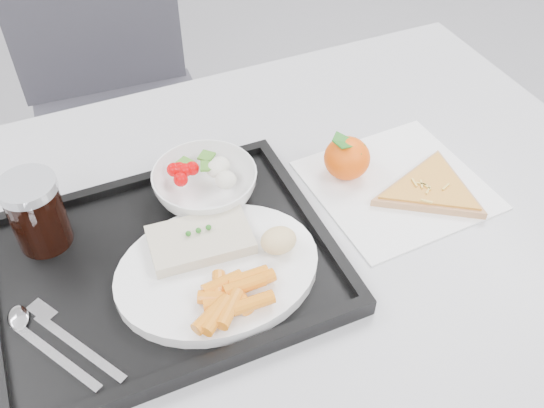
{
  "coord_description": "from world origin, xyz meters",
  "views": [
    {
      "loc": [
        -0.21,
        -0.26,
        1.39
      ],
      "look_at": [
        0.04,
        0.32,
        0.77
      ],
      "focal_mm": 40.0,
      "sensor_mm": 36.0,
      "label": 1
    }
  ],
  "objects_px": {
    "salad_bowl": "(205,184)",
    "tangerine": "(347,158)",
    "tray": "(163,267)",
    "cola_glass": "(36,212)",
    "dinner_plate": "(218,270)",
    "chair": "(114,88)",
    "pizza_slice": "(432,189)",
    "table": "(253,258)"
  },
  "relations": [
    {
      "from": "tray",
      "to": "chair",
      "type": "bearing_deg",
      "value": 84.49
    },
    {
      "from": "tray",
      "to": "cola_glass",
      "type": "height_order",
      "value": "cola_glass"
    },
    {
      "from": "chair",
      "to": "tray",
      "type": "bearing_deg",
      "value": -95.51
    },
    {
      "from": "tray",
      "to": "tangerine",
      "type": "relative_size",
      "value": 4.86
    },
    {
      "from": "chair",
      "to": "salad_bowl",
      "type": "distance_m",
      "value": 0.73
    },
    {
      "from": "salad_bowl",
      "to": "cola_glass",
      "type": "height_order",
      "value": "cola_glass"
    },
    {
      "from": "chair",
      "to": "dinner_plate",
      "type": "height_order",
      "value": "chair"
    },
    {
      "from": "tray",
      "to": "tangerine",
      "type": "bearing_deg",
      "value": 12.82
    },
    {
      "from": "table",
      "to": "tangerine",
      "type": "distance_m",
      "value": 0.21
    },
    {
      "from": "salad_bowl",
      "to": "pizza_slice",
      "type": "relative_size",
      "value": 0.68
    },
    {
      "from": "salad_bowl",
      "to": "tray",
      "type": "bearing_deg",
      "value": -134.13
    },
    {
      "from": "table",
      "to": "tray",
      "type": "distance_m",
      "value": 0.16
    },
    {
      "from": "table",
      "to": "dinner_plate",
      "type": "bearing_deg",
      "value": -136.99
    },
    {
      "from": "dinner_plate",
      "to": "chair",
      "type": "bearing_deg",
      "value": 89.03
    },
    {
      "from": "tangerine",
      "to": "dinner_plate",
      "type": "bearing_deg",
      "value": -155.1
    },
    {
      "from": "tray",
      "to": "dinner_plate",
      "type": "bearing_deg",
      "value": -36.73
    },
    {
      "from": "chair",
      "to": "salad_bowl",
      "type": "relative_size",
      "value": 6.11
    },
    {
      "from": "tray",
      "to": "salad_bowl",
      "type": "bearing_deg",
      "value": 45.87
    },
    {
      "from": "chair",
      "to": "cola_glass",
      "type": "height_order",
      "value": "chair"
    },
    {
      "from": "salad_bowl",
      "to": "chair",
      "type": "bearing_deg",
      "value": 91.72
    },
    {
      "from": "table",
      "to": "tray",
      "type": "xyz_separation_m",
      "value": [
        -0.14,
        -0.03,
        0.08
      ]
    },
    {
      "from": "dinner_plate",
      "to": "tangerine",
      "type": "relative_size",
      "value": 2.91
    },
    {
      "from": "table",
      "to": "salad_bowl",
      "type": "distance_m",
      "value": 0.14
    },
    {
      "from": "dinner_plate",
      "to": "salad_bowl",
      "type": "relative_size",
      "value": 1.78
    },
    {
      "from": "tray",
      "to": "tangerine",
      "type": "xyz_separation_m",
      "value": [
        0.32,
        0.07,
        0.03
      ]
    },
    {
      "from": "chair",
      "to": "cola_glass",
      "type": "xyz_separation_m",
      "value": [
        -0.21,
        -0.68,
        0.28
      ]
    },
    {
      "from": "chair",
      "to": "tangerine",
      "type": "relative_size",
      "value": 10.03
    },
    {
      "from": "dinner_plate",
      "to": "cola_glass",
      "type": "distance_m",
      "value": 0.25
    },
    {
      "from": "tray",
      "to": "cola_glass",
      "type": "xyz_separation_m",
      "value": [
        -0.13,
        0.11,
        0.06
      ]
    },
    {
      "from": "salad_bowl",
      "to": "tangerine",
      "type": "relative_size",
      "value": 1.64
    },
    {
      "from": "table",
      "to": "chair",
      "type": "height_order",
      "value": "chair"
    },
    {
      "from": "chair",
      "to": "cola_glass",
      "type": "distance_m",
      "value": 0.77
    },
    {
      "from": "tray",
      "to": "tangerine",
      "type": "distance_m",
      "value": 0.33
    },
    {
      "from": "chair",
      "to": "pizza_slice",
      "type": "relative_size",
      "value": 4.17
    },
    {
      "from": "dinner_plate",
      "to": "pizza_slice",
      "type": "distance_m",
      "value": 0.36
    },
    {
      "from": "table",
      "to": "chair",
      "type": "bearing_deg",
      "value": 94.71
    },
    {
      "from": "tray",
      "to": "cola_glass",
      "type": "distance_m",
      "value": 0.18
    },
    {
      "from": "chair",
      "to": "cola_glass",
      "type": "bearing_deg",
      "value": -107.09
    },
    {
      "from": "tray",
      "to": "salad_bowl",
      "type": "height_order",
      "value": "salad_bowl"
    },
    {
      "from": "chair",
      "to": "dinner_plate",
      "type": "distance_m",
      "value": 0.87
    },
    {
      "from": "dinner_plate",
      "to": "tangerine",
      "type": "xyz_separation_m",
      "value": [
        0.26,
        0.12,
        0.01
      ]
    },
    {
      "from": "cola_glass",
      "to": "dinner_plate",
      "type": "bearing_deg",
      "value": -37.8
    }
  ]
}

